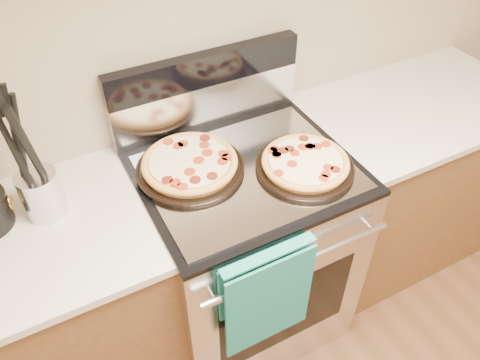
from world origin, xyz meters
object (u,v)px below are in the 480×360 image
pepperoni_pizza_back (190,165)px  pepperoni_pizza_front (305,164)px  range_body (244,251)px  utensil_crock (42,194)px

pepperoni_pizza_back → pepperoni_pizza_front: 0.40m
range_body → pepperoni_pizza_front: bearing=-31.9°
range_body → utensil_crock: utensil_crock is taller
pepperoni_pizza_front → utensil_crock: (-0.84, 0.23, 0.04)m
range_body → pepperoni_pizza_front: pepperoni_pizza_front is taller
range_body → pepperoni_pizza_back: 0.54m
pepperoni_pizza_back → utensil_crock: size_ratio=2.35×
range_body → pepperoni_pizza_front: 0.54m
range_body → pepperoni_pizza_back: (-0.18, 0.07, 0.50)m
range_body → pepperoni_pizza_front: (0.18, -0.11, 0.50)m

